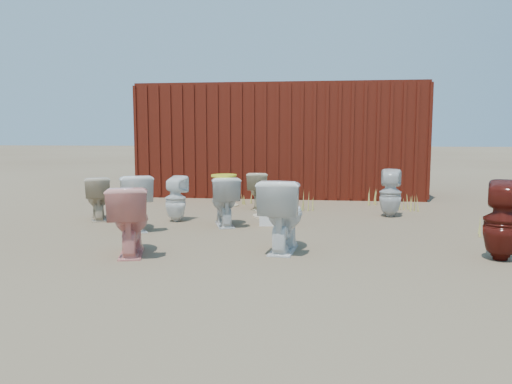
# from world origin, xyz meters

# --- Properties ---
(ground) EXTENTS (100.00, 100.00, 0.00)m
(ground) POSITION_xyz_m (0.00, 0.00, 0.00)
(ground) COLOR brown
(ground) RESTS_ON ground
(shipping_container) EXTENTS (6.00, 2.40, 2.40)m
(shipping_container) POSITION_xyz_m (0.00, 5.20, 1.20)
(shipping_container) COLOR #45170B
(shipping_container) RESTS_ON ground
(toilet_front_a) EXTENTS (0.77, 0.89, 0.79)m
(toilet_front_a) POSITION_xyz_m (-1.72, 0.48, 0.39)
(toilet_front_a) COLOR white
(toilet_front_a) RESTS_ON ground
(toilet_front_pink) EXTENTS (0.63, 0.86, 0.78)m
(toilet_front_pink) POSITION_xyz_m (-1.23, -0.91, 0.39)
(toilet_front_pink) COLOR pink
(toilet_front_pink) RESTS_ON ground
(toilet_front_c) EXTENTS (0.55, 0.86, 0.84)m
(toilet_front_c) POSITION_xyz_m (0.45, -0.51, 0.42)
(toilet_front_c) COLOR white
(toilet_front_c) RESTS_ON ground
(toilet_front_maroon) EXTENTS (0.52, 0.52, 0.86)m
(toilet_front_maroon) POSITION_xyz_m (2.81, -0.65, 0.43)
(toilet_front_maroon) COLOR #56150E
(toilet_front_maroon) RESTS_ON ground
(toilet_back_a) EXTENTS (0.38, 0.39, 0.70)m
(toilet_back_a) POSITION_xyz_m (-1.33, 1.23, 0.35)
(toilet_back_a) COLOR white
(toilet_back_a) RESTS_ON ground
(toilet_back_beige_left) EXTENTS (0.63, 0.77, 0.68)m
(toilet_back_beige_left) POSITION_xyz_m (-2.60, 1.22, 0.34)
(toilet_back_beige_left) COLOR #C6B291
(toilet_back_beige_left) RESTS_ON ground
(toilet_back_beige_right) EXTENTS (0.39, 0.66, 0.67)m
(toilet_back_beige_right) POSITION_xyz_m (-0.23, 2.70, 0.33)
(toilet_back_beige_right) COLOR beige
(toilet_back_beige_right) RESTS_ON ground
(toilet_back_yellowlid) EXTENTS (0.61, 0.81, 0.73)m
(toilet_back_yellowlid) POSITION_xyz_m (-0.52, 0.98, 0.36)
(toilet_back_yellowlid) COLOR white
(toilet_back_yellowlid) RESTS_ON ground
(toilet_back_e) EXTENTS (0.40, 0.41, 0.78)m
(toilet_back_e) POSITION_xyz_m (2.02, 2.10, 0.39)
(toilet_back_e) COLOR silver
(toilet_back_e) RESTS_ON ground
(yellow_lid) EXTENTS (0.37, 0.46, 0.02)m
(yellow_lid) POSITION_xyz_m (-0.52, 0.98, 0.74)
(yellow_lid) COLOR yellow
(yellow_lid) RESTS_ON toilet_back_yellowlid
(loose_tank) EXTENTS (0.52, 0.25, 0.35)m
(loose_tank) POSITION_xyz_m (0.24, 1.09, 0.17)
(loose_tank) COLOR white
(loose_tank) RESTS_ON ground
(loose_lid_near) EXTENTS (0.53, 0.60, 0.02)m
(loose_lid_near) POSITION_xyz_m (-0.02, 1.83, 0.01)
(loose_lid_near) COLOR beige
(loose_lid_near) RESTS_ON ground
(loose_lid_far) EXTENTS (0.55, 0.59, 0.02)m
(loose_lid_far) POSITION_xyz_m (-0.84, 3.01, 0.01)
(loose_lid_far) COLOR beige
(loose_lid_far) RESTS_ON ground
(weed_clump_a) EXTENTS (0.36, 0.36, 0.27)m
(weed_clump_a) POSITION_xyz_m (-1.85, 3.10, 0.14)
(weed_clump_a) COLOR #B0A346
(weed_clump_a) RESTS_ON ground
(weed_clump_b) EXTENTS (0.32, 0.32, 0.31)m
(weed_clump_b) POSITION_xyz_m (0.61, 2.58, 0.16)
(weed_clump_b) COLOR #B0A346
(weed_clump_b) RESTS_ON ground
(weed_clump_c) EXTENTS (0.36, 0.36, 0.28)m
(weed_clump_c) POSITION_xyz_m (2.43, 2.87, 0.14)
(weed_clump_c) COLOR #B0A346
(weed_clump_c) RESTS_ON ground
(weed_clump_d) EXTENTS (0.30, 0.30, 0.25)m
(weed_clump_d) POSITION_xyz_m (-0.46, 3.32, 0.12)
(weed_clump_d) COLOR #B0A346
(weed_clump_d) RESTS_ON ground
(weed_clump_e) EXTENTS (0.34, 0.34, 0.30)m
(weed_clump_e) POSITION_xyz_m (1.78, 3.50, 0.15)
(weed_clump_e) COLOR #B0A346
(weed_clump_e) RESTS_ON ground
(weed_clump_f) EXTENTS (0.28, 0.28, 0.26)m
(weed_clump_f) POSITION_xyz_m (3.10, 0.69, 0.13)
(weed_clump_f) COLOR #B0A346
(weed_clump_f) RESTS_ON ground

